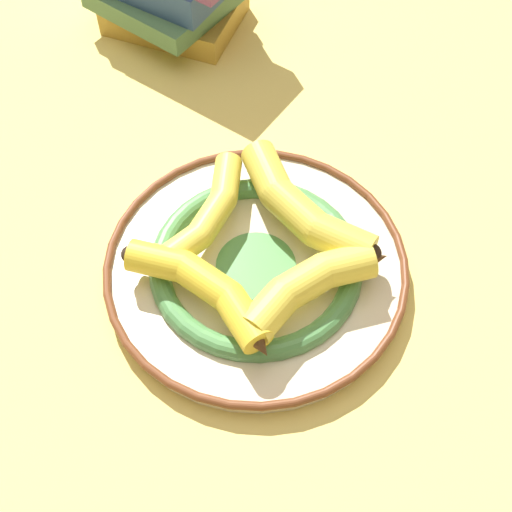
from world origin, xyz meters
name	(u,v)px	position (x,y,z in m)	size (l,w,h in m)	color
ground_plane	(239,266)	(0.00, 0.00, 0.00)	(2.80, 2.80, 0.00)	#E5CC6B
decorative_bowl	(256,267)	(0.01, -0.02, 0.02)	(0.33, 0.33, 0.03)	beige
banana_a	(310,284)	(0.04, -0.08, 0.05)	(0.17, 0.07, 0.04)	yellow
banana_b	(205,288)	(-0.05, -0.04, 0.05)	(0.11, 0.18, 0.03)	yellow
banana_c	(206,217)	(-0.02, 0.04, 0.05)	(0.15, 0.12, 0.03)	yellow
banana_d	(298,205)	(0.08, 0.01, 0.05)	(0.09, 0.20, 0.04)	gold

